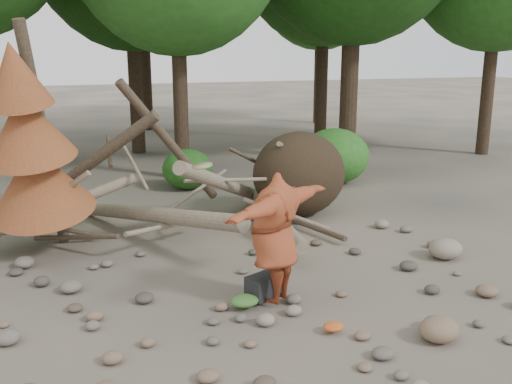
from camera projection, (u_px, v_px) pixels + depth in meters
name	position (u px, v px, depth m)	size (l,w,h in m)	color
ground	(262.00, 306.00, 8.69)	(120.00, 120.00, 0.00)	#514C44
deadfall_pile	(277.00, 178.00, 13.00)	(8.55, 5.24, 3.30)	#332619
dead_conifer	(31.00, 147.00, 10.17)	(2.06, 2.16, 4.35)	#4C3F30
bush_mid	(187.00, 169.00, 15.90)	(1.40, 1.40, 1.12)	#26641C
bush_right	(335.00, 156.00, 16.56)	(2.00, 2.00, 1.60)	#307624
frisbee_thrower	(275.00, 238.00, 8.47)	(2.43, 1.89, 2.15)	brown
backpack	(264.00, 290.00, 8.85)	(0.52, 0.34, 0.34)	black
cloth_green	(245.00, 304.00, 8.56)	(0.44, 0.37, 0.16)	#3B6A2A
cloth_orange	(333.00, 330.00, 7.83)	(0.30, 0.24, 0.11)	#BF4F20
boulder_front_right	(439.00, 329.00, 7.61)	(0.55, 0.49, 0.33)	#7E654F
boulder_mid_right	(445.00, 249.00, 10.62)	(0.64, 0.57, 0.38)	gray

